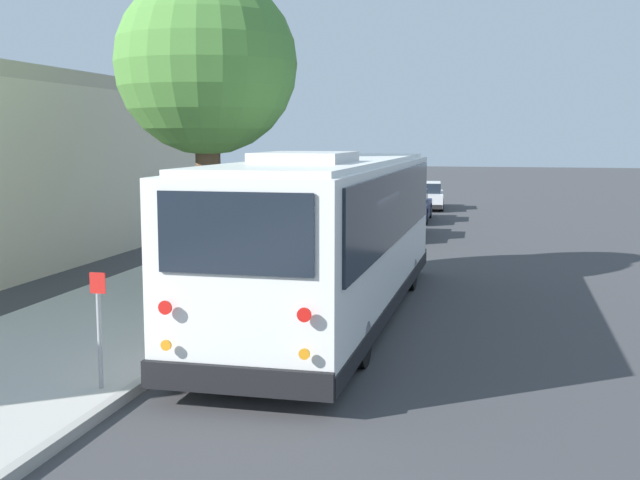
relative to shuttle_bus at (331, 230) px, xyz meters
name	(u,v)px	position (x,y,z in m)	size (l,w,h in m)	color
ground_plane	(324,335)	(-1.30, -0.14, -1.74)	(160.00, 160.00, 0.00)	#3D3D3F
sidewalk_slab	(117,319)	(-1.30, 3.85, -1.66)	(80.00, 4.22, 0.15)	#B2AFA8
curb_strip	(227,325)	(-1.30, 1.67, -1.66)	(80.00, 0.14, 0.15)	#9D9A94
shuttle_bus	(331,230)	(0.00, 0.00, 0.00)	(11.34, 2.77, 3.25)	white
parked_sedan_gray	(393,220)	(12.85, 0.48, -1.14)	(4.28, 1.89, 1.29)	slate
parked_sedan_navy	(409,206)	(18.35, 0.56, -1.13)	(4.27, 1.84, 1.30)	#19234C
parked_sedan_white	(426,196)	(24.09, 0.39, -1.13)	(4.24, 1.97, 1.30)	silver
street_tree	(208,53)	(2.27, 3.28, 3.60)	(4.03, 4.03, 7.56)	brown
sign_post_near	(99,329)	(-5.37, 2.02, -0.77)	(0.06, 0.22, 1.57)	gray
sign_post_far	(163,301)	(-3.29, 2.02, -0.82)	(0.06, 0.22, 1.49)	gray
fire_hydrant	(311,238)	(7.58, 2.19, -1.18)	(0.22, 0.22, 0.81)	red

